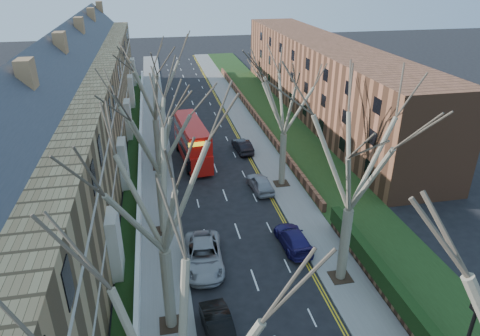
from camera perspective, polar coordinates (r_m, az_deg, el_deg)
pavement_left at (r=55.47m, az=-11.31°, el=4.74°), size 3.00×102.00×0.12m
pavement_right at (r=56.64m, az=0.94°, el=5.68°), size 3.00×102.00×0.12m
terrace_left at (r=46.86m, az=-21.10°, el=6.78°), size 9.70×78.00×13.60m
flats_right at (r=62.23m, az=10.75°, el=11.78°), size 13.97×54.00×10.00m
wall_hedge_right at (r=26.92m, az=22.95°, el=-19.10°), size 0.70×24.00×1.80m
front_wall_left at (r=47.86m, az=-13.13°, el=1.91°), size 0.30×78.00×1.00m
grass_verge_right at (r=57.69m, az=5.34°, el=6.03°), size 6.00×102.00×0.06m
tree_left_mid at (r=21.35m, az=-10.82°, el=-1.72°), size 10.50×10.50×14.71m
tree_left_far at (r=30.72m, az=-11.30°, el=6.10°), size 10.15×10.15×14.22m
tree_left_dist at (r=42.19m, az=-11.68°, el=11.74°), size 10.50×10.50×14.71m
tree_right_mid at (r=25.71m, az=15.29°, el=2.59°), size 10.50×10.50×14.71m
tree_right_far at (r=38.13m, az=6.12°, el=10.20°), size 10.15×10.15×14.22m
double_decker_bus at (r=45.94m, az=-6.39°, el=3.39°), size 3.27×10.16×4.21m
car_left_mid at (r=25.57m, az=-2.77°, el=-20.71°), size 1.91×4.43×1.42m
car_left_far at (r=30.57m, az=-4.86°, el=-11.58°), size 3.02×5.88×1.59m
car_right_near at (r=32.60m, az=7.11°, el=-9.31°), size 2.13×4.76×1.35m
car_right_mid at (r=40.04m, az=2.72°, el=-2.02°), size 2.04×4.42×1.47m
car_right_far at (r=48.36m, az=0.34°, el=2.96°), size 1.89×4.39×1.41m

